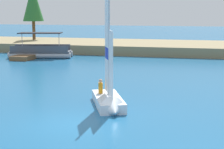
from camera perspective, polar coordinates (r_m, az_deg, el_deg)
ground_plane at (r=16.79m, az=-6.39°, el=-7.50°), size 200.00×200.00×0.00m
shore_bank at (r=45.15m, az=6.42°, el=4.14°), size 80.00×10.52×1.05m
shoreline_tree_left at (r=50.40m, az=-11.93°, el=10.63°), size 2.69×2.69×7.23m
wooden_dock at (r=40.67m, az=-11.96°, el=2.92°), size 1.85×6.77×0.44m
sailboat at (r=19.08m, az=-0.35°, el=-3.72°), size 2.73×4.31×6.66m
pontoon_boat at (r=40.10m, az=-10.74°, el=3.48°), size 6.78×3.55×2.60m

